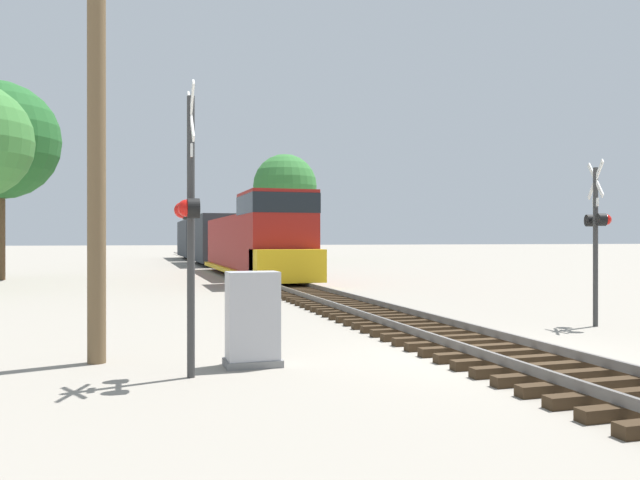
# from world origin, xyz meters

# --- Properties ---
(ground_plane) EXTENTS (400.00, 400.00, 0.00)m
(ground_plane) POSITION_xyz_m (0.00, 0.00, 0.00)
(ground_plane) COLOR gray
(rail_track_bed) EXTENTS (2.60, 160.00, 0.31)m
(rail_track_bed) POSITION_xyz_m (0.00, -0.00, 0.14)
(rail_track_bed) COLOR #382819
(rail_track_bed) RESTS_ON ground
(freight_train) EXTENTS (3.00, 48.11, 4.28)m
(freight_train) POSITION_xyz_m (0.00, 38.70, 2.01)
(freight_train) COLOR maroon
(freight_train) RESTS_ON ground
(crossing_signal_near) EXTENTS (0.33, 1.00, 4.51)m
(crossing_signal_near) POSITION_xyz_m (-5.44, -0.17, 2.51)
(crossing_signal_near) COLOR #333333
(crossing_signal_near) RESTS_ON ground
(crossing_signal_far) EXTENTS (0.58, 1.00, 4.05)m
(crossing_signal_far) POSITION_xyz_m (4.59, 2.67, 2.39)
(crossing_signal_far) COLOR #333333
(crossing_signal_far) RESTS_ON ground
(relay_cabinet) EXTENTS (0.94, 0.62, 1.59)m
(relay_cabinet) POSITION_xyz_m (-4.34, 0.41, 0.78)
(relay_cabinet) COLOR slate
(relay_cabinet) RESTS_ON ground
(utility_pole) EXTENTS (1.80, 0.31, 9.53)m
(utility_pole) POSITION_xyz_m (-6.87, 1.44, 4.88)
(utility_pole) COLOR brown
(utility_pole) RESTS_ON ground
(tree_deep_background) EXTENTS (6.53, 6.53, 10.82)m
(tree_deep_background) POSITION_xyz_m (8.69, 52.28, 7.53)
(tree_deep_background) COLOR #473521
(tree_deep_background) RESTS_ON ground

